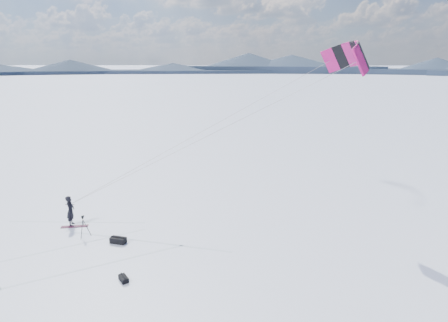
# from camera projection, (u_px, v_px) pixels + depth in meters

# --- Properties ---
(ground) EXTENTS (1800.00, 1800.00, 0.00)m
(ground) POSITION_uv_depth(u_px,v_px,m) (85.00, 247.00, 20.28)
(ground) COLOR white
(horizon_hills) EXTENTS (704.84, 706.81, 8.00)m
(horizon_hills) POSITION_uv_depth(u_px,v_px,m) (79.00, 196.00, 19.52)
(horizon_hills) COLOR #212D3F
(horizon_hills) RESTS_ON ground
(snow_tracks) EXTENTS (13.93, 10.25, 0.01)m
(snow_tracks) POSITION_uv_depth(u_px,v_px,m) (56.00, 249.00, 20.09)
(snow_tracks) COLOR silver
(snow_tracks) RESTS_ON ground
(snowkiter) EXTENTS (0.59, 0.77, 1.87)m
(snowkiter) POSITION_uv_depth(u_px,v_px,m) (72.00, 225.00, 23.01)
(snowkiter) COLOR black
(snowkiter) RESTS_ON ground
(snowboard) EXTENTS (1.61, 0.65, 0.04)m
(snowboard) POSITION_uv_depth(u_px,v_px,m) (75.00, 226.00, 22.74)
(snowboard) COLOR maroon
(snowboard) RESTS_ON ground
(tripod) EXTENTS (0.67, 0.62, 1.28)m
(tripod) POSITION_uv_depth(u_px,v_px,m) (83.00, 223.00, 21.27)
(tripod) COLOR black
(tripod) RESTS_ON ground
(gear_bag_a) EXTENTS (0.92, 0.55, 0.39)m
(gear_bag_a) POSITION_uv_depth(u_px,v_px,m) (118.00, 240.00, 20.67)
(gear_bag_a) COLOR black
(gear_bag_a) RESTS_ON ground
(gear_bag_b) EXTENTS (0.62, 0.66, 0.28)m
(gear_bag_b) POSITION_uv_depth(u_px,v_px,m) (124.00, 279.00, 17.10)
(gear_bag_b) COLOR black
(gear_bag_b) RESTS_ON ground
(power_kite) EXTENTS (17.35, 5.77, 9.51)m
(power_kite) POSITION_uv_depth(u_px,v_px,m) (349.00, 58.00, 20.69)
(power_kite) COLOR #B51063
(power_kite) RESTS_ON ground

